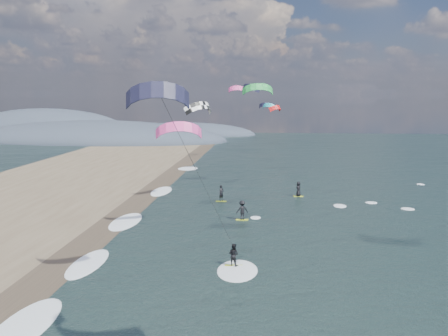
{
  "coord_description": "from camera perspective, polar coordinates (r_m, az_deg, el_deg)",
  "views": [
    {
      "loc": [
        1.51,
        -15.95,
        11.16
      ],
      "look_at": [
        -1.0,
        12.0,
        7.0
      ],
      "focal_mm": 40.0,
      "sensor_mm": 36.0,
      "label": 1
    }
  ],
  "objects": [
    {
      "name": "wet_sand_strip",
      "position": [
        31.31,
        -21.41,
        -13.05
      ],
      "size": [
        3.0,
        240.0,
        0.0
      ],
      "primitive_type": "cube",
      "color": "#382D23",
      "rests_on": "ground"
    },
    {
      "name": "coastal_hills",
      "position": [
        132.67,
        -15.36,
        3.3
      ],
      "size": [
        80.0,
        41.0,
        15.0
      ],
      "color": "#3D4756",
      "rests_on": "ground"
    },
    {
      "name": "kitesurfer_near_b",
      "position": [
        27.73,
        -4.12,
        1.11
      ],
      "size": [
        6.84,
        8.39,
        12.53
      ],
      "color": "#AFC322",
      "rests_on": "ground"
    },
    {
      "name": "far_kitesurfers",
      "position": [
        49.05,
        3.66,
        -3.69
      ],
      "size": [
        9.32,
        11.9,
        1.78
      ],
      "color": "#AFC322",
      "rests_on": "ground"
    },
    {
      "name": "bg_kite_field",
      "position": [
        70.91,
        2.74,
        7.71
      ],
      "size": [
        11.9,
        66.67,
        4.87
      ],
      "color": "#D83F8C",
      "rests_on": "ground"
    },
    {
      "name": "shoreline_surf",
      "position": [
        34.91,
        -16.1,
        -10.55
      ],
      "size": [
        2.4,
        79.4,
        0.11
      ],
      "color": "white",
      "rests_on": "ground"
    }
  ]
}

